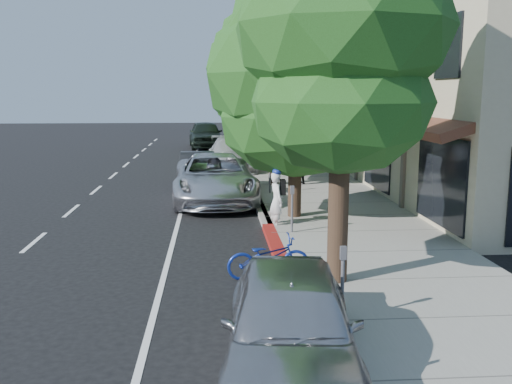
{
  "coord_description": "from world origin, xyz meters",
  "views": [
    {
      "loc": [
        -1.51,
        -12.73,
        3.86
      ],
      "look_at": [
        -0.45,
        1.46,
        1.35
      ],
      "focal_mm": 40.0,
      "sensor_mm": 36.0,
      "label": 1
    }
  ],
  "objects": [
    {
      "name": "bicycle",
      "position": [
        -0.4,
        -1.34,
        0.46
      ],
      "size": [
        1.8,
        0.8,
        0.92
      ],
      "primitive_type": "imported",
      "rotation": [
        0.0,
        0.0,
        1.68
      ],
      "color": "#162D97",
      "rests_on": "ground"
    },
    {
      "name": "street_tree_0",
      "position": [
        0.9,
        -2.0,
        4.92
      ],
      "size": [
        4.11,
        4.11,
        7.75
      ],
      "color": "black",
      "rests_on": "ground"
    },
    {
      "name": "dark_suv_far",
      "position": [
        -2.05,
        27.2,
        0.93
      ],
      "size": [
        2.59,
        5.59,
        1.86
      ],
      "primitive_type": "imported",
      "rotation": [
        0.0,
        0.0,
        0.07
      ],
      "color": "black",
      "rests_on": "ground"
    },
    {
      "name": "street_tree_2",
      "position": [
        0.9,
        10.0,
        4.26
      ],
      "size": [
        4.41,
        4.41,
        6.96
      ],
      "color": "black",
      "rests_on": "ground"
    },
    {
      "name": "street_tree_1",
      "position": [
        0.9,
        4.0,
        4.26
      ],
      "size": [
        5.42,
        5.42,
        7.25
      ],
      "color": "black",
      "rests_on": "ground"
    },
    {
      "name": "curb",
      "position": [
        0.0,
        8.0,
        0.07
      ],
      "size": [
        0.3,
        56.0,
        0.15
      ],
      "primitive_type": "cube",
      "color": "#9E998E",
      "rests_on": "ground"
    },
    {
      "name": "near_car_a",
      "position": [
        -0.5,
        -5.5,
        0.76
      ],
      "size": [
        2.25,
        4.63,
        1.52
      ],
      "primitive_type": "imported",
      "rotation": [
        0.0,
        0.0,
        -0.1
      ],
      "color": "#AEAEB3",
      "rests_on": "ground"
    },
    {
      "name": "dark_sedan",
      "position": [
        -2.2,
        11.1,
        0.68
      ],
      "size": [
        1.44,
        4.1,
        1.35
      ],
      "primitive_type": "imported",
      "rotation": [
        0.0,
        0.0,
        0.0
      ],
      "color": "black",
      "rests_on": "ground"
    },
    {
      "name": "pedestrian",
      "position": [
        1.84,
        9.89,
        0.93
      ],
      "size": [
        0.95,
        0.95,
        1.55
      ],
      "primitive_type": "imported",
      "rotation": [
        0.0,
        0.0,
        3.91
      ],
      "color": "black",
      "rests_on": "sidewalk"
    },
    {
      "name": "street_tree_5",
      "position": [
        0.9,
        28.0,
        4.77
      ],
      "size": [
        5.44,
        5.44,
        7.94
      ],
      "color": "black",
      "rests_on": "ground"
    },
    {
      "name": "storefront_building",
      "position": [
        9.6,
        18.0,
        3.5
      ],
      "size": [
        10.0,
        36.0,
        7.0
      ],
      "primitive_type": "cube",
      "color": "beige",
      "rests_on": "ground"
    },
    {
      "name": "street_tree_4",
      "position": [
        0.9,
        22.0,
        4.45
      ],
      "size": [
        4.43,
        4.43,
        7.22
      ],
      "color": "black",
      "rests_on": "ground"
    },
    {
      "name": "curb_red_segment",
      "position": [
        0.0,
        1.0,
        0.07
      ],
      "size": [
        0.32,
        4.0,
        0.15
      ],
      "primitive_type": "cube",
      "color": "maroon",
      "rests_on": "ground"
    },
    {
      "name": "cyclist",
      "position": [
        0.25,
        3.0,
        0.82
      ],
      "size": [
        0.51,
        0.66,
        1.63
      ],
      "primitive_type": "imported",
      "rotation": [
        0.0,
        0.0,
        1.78
      ],
      "color": "white",
      "rests_on": "ground"
    },
    {
      "name": "sidewalk",
      "position": [
        2.3,
        8.0,
        0.07
      ],
      "size": [
        4.6,
        56.0,
        0.15
      ],
      "primitive_type": "cube",
      "color": "gray",
      "rests_on": "ground"
    },
    {
      "name": "ground",
      "position": [
        0.0,
        0.0,
        0.0
      ],
      "size": [
        120.0,
        120.0,
        0.0
      ],
      "primitive_type": "plane",
      "color": "black",
      "rests_on": "ground"
    },
    {
      "name": "silver_suv",
      "position": [
        -1.49,
        7.23,
        0.84
      ],
      "size": [
        2.97,
        6.15,
        1.69
      ],
      "primitive_type": "imported",
      "rotation": [
        0.0,
        0.0,
        0.03
      ],
      "color": "silver",
      "rests_on": "ground"
    },
    {
      "name": "street_tree_3",
      "position": [
        0.9,
        16.0,
        4.85
      ],
      "size": [
        5.73,
        5.73,
        8.13
      ],
      "color": "black",
      "rests_on": "ground"
    },
    {
      "name": "white_pickup",
      "position": [
        -0.62,
        15.13,
        0.81
      ],
      "size": [
        2.35,
        5.61,
        1.62
      ],
      "primitive_type": "imported",
      "rotation": [
        0.0,
        0.0,
        0.01
      ],
      "color": "#BBBBBB",
      "rests_on": "ground"
    }
  ]
}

